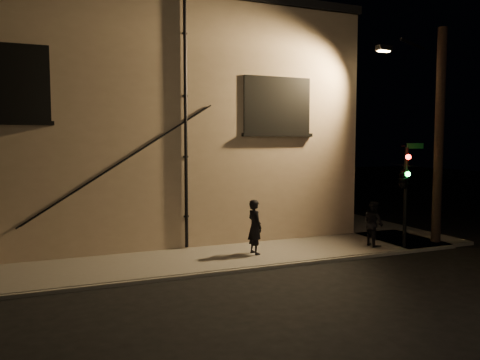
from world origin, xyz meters
name	(u,v)px	position (x,y,z in m)	size (l,w,h in m)	color
ground	(274,268)	(0.00, 0.00, 0.00)	(90.00, 90.00, 0.00)	black
sidewalk	(251,235)	(1.22, 4.39, 0.06)	(21.00, 16.00, 0.12)	#57534E
building	(121,126)	(-3.00, 8.99, 4.40)	(16.20, 12.23, 8.80)	tan
pedestrian_a	(255,227)	(-0.01, 1.34, 0.99)	(0.64, 0.42, 1.75)	black
pedestrian_b	(373,223)	(4.25, 0.87, 0.90)	(0.76, 0.59, 1.56)	black
traffic_signal	(404,178)	(4.90, 0.19, 2.49)	(1.36, 2.08, 3.52)	black
streetlamp_pole	(436,132)	(6.68, 0.61, 4.03)	(2.04, 1.40, 7.65)	black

